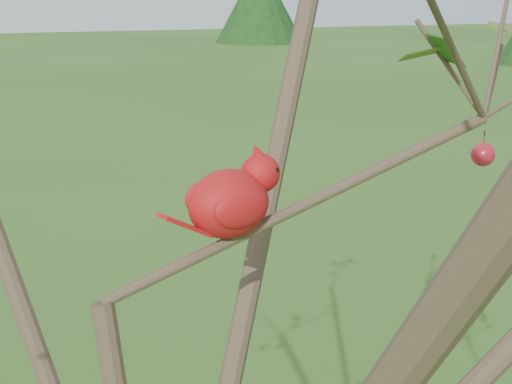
# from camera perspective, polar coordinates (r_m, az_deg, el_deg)

# --- Properties ---
(crabapple_tree) EXTENTS (2.35, 2.05, 2.95)m
(crabapple_tree) POSITION_cam_1_polar(r_m,az_deg,el_deg) (1.02, -6.42, -1.23)
(crabapple_tree) COLOR #3B2B1F
(crabapple_tree) RESTS_ON ground
(cardinal) EXTENTS (0.21, 0.13, 0.15)m
(cardinal) POSITION_cam_1_polar(r_m,az_deg,el_deg) (1.16, -1.71, -0.53)
(cardinal) COLOR red
(cardinal) RESTS_ON ground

